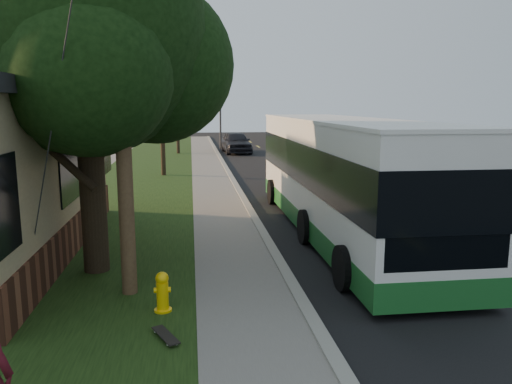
# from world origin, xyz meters

# --- Properties ---
(ground) EXTENTS (120.00, 120.00, 0.00)m
(ground) POSITION_xyz_m (0.00, 0.00, 0.00)
(ground) COLOR black
(ground) RESTS_ON ground
(road) EXTENTS (8.00, 80.00, 0.01)m
(road) POSITION_xyz_m (4.00, 10.00, 0.01)
(road) COLOR black
(road) RESTS_ON ground
(curb) EXTENTS (0.25, 80.00, 0.12)m
(curb) POSITION_xyz_m (0.00, 10.00, 0.06)
(curb) COLOR gray
(curb) RESTS_ON ground
(sidewalk) EXTENTS (2.00, 80.00, 0.08)m
(sidewalk) POSITION_xyz_m (-1.00, 10.00, 0.04)
(sidewalk) COLOR slate
(sidewalk) RESTS_ON ground
(grass_verge) EXTENTS (5.00, 80.00, 0.07)m
(grass_verge) POSITION_xyz_m (-4.50, 10.00, 0.04)
(grass_verge) COLOR black
(grass_verge) RESTS_ON ground
(fire_hydrant) EXTENTS (0.32, 0.32, 0.74)m
(fire_hydrant) POSITION_xyz_m (-2.60, 0.00, 0.43)
(fire_hydrant) COLOR yellow
(fire_hydrant) RESTS_ON grass_verge
(utility_pole) EXTENTS (2.86, 3.21, 9.07)m
(utility_pole) POSITION_xyz_m (-3.31, 0.99, 4.63)
(utility_pole) COLOR #473321
(utility_pole) RESTS_ON ground
(leafy_tree) EXTENTS (6.30, 6.00, 7.80)m
(leafy_tree) POSITION_xyz_m (-4.17, 2.65, 5.17)
(leafy_tree) COLOR black
(leafy_tree) RESTS_ON grass_verge
(bare_tree_near) EXTENTS (1.38, 1.21, 4.31)m
(bare_tree_near) POSITION_xyz_m (-3.50, 18.00, 2.15)
(bare_tree_near) COLOR black
(bare_tree_near) RESTS_ON grass_verge
(bare_tree_far) EXTENTS (1.38, 1.21, 4.03)m
(bare_tree_far) POSITION_xyz_m (-3.00, 30.00, 2.00)
(bare_tree_far) COLOR black
(bare_tree_far) RESTS_ON grass_verge
(traffic_signal) EXTENTS (0.18, 0.22, 5.50)m
(traffic_signal) POSITION_xyz_m (0.50, 34.00, 3.16)
(traffic_signal) COLOR #2D2D30
(traffic_signal) RESTS_ON ground
(transit_bus) EXTENTS (2.87, 12.46, 3.37)m
(transit_bus) POSITION_xyz_m (2.32, 5.27, 1.80)
(transit_bus) COLOR silver
(transit_bus) RESTS_ON ground
(skateboard_main) EXTENTS (0.50, 0.77, 0.07)m
(skateboard_main) POSITION_xyz_m (-2.50, -1.11, 0.12)
(skateboard_main) COLOR black
(skateboard_main) RESTS_ON grass_verge
(distant_car) EXTENTS (2.30, 5.07, 1.69)m
(distant_car) POSITION_xyz_m (1.50, 30.44, 0.84)
(distant_car) COLOR black
(distant_car) RESTS_ON ground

